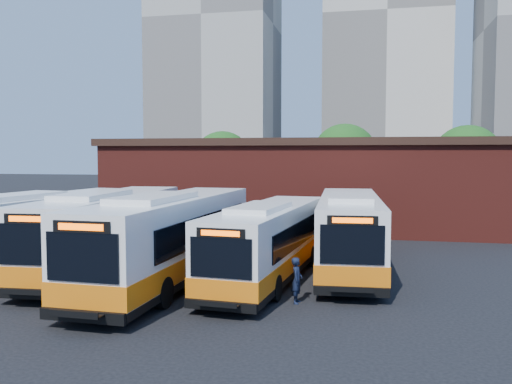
% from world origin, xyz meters
% --- Properties ---
extents(ground, '(220.00, 220.00, 0.00)m').
position_xyz_m(ground, '(0.00, 0.00, 0.00)').
color(ground, black).
extents(bus_farwest, '(4.20, 13.29, 3.57)m').
position_xyz_m(bus_farwest, '(-10.75, 2.58, 1.62)').
color(bus_farwest, white).
rests_on(bus_farwest, ground).
extents(bus_west, '(3.56, 13.66, 3.69)m').
position_xyz_m(bus_west, '(-7.39, 2.57, 1.67)').
color(bus_west, white).
rests_on(bus_west, ground).
extents(bus_midwest, '(3.43, 13.97, 3.77)m').
position_xyz_m(bus_midwest, '(-3.59, 0.71, 1.71)').
color(bus_midwest, white).
rests_on(bus_midwest, ground).
extents(bus_mideast, '(3.57, 12.36, 3.32)m').
position_xyz_m(bus_mideast, '(0.34, 2.01, 1.51)').
color(bus_mideast, white).
rests_on(bus_mideast, ground).
extents(bus_east, '(3.36, 13.21, 3.57)m').
position_xyz_m(bus_east, '(3.59, 5.06, 1.62)').
color(bus_east, white).
rests_on(bus_east, ground).
extents(transit_worker, '(0.42, 0.62, 1.65)m').
position_xyz_m(transit_worker, '(1.98, -1.44, 0.83)').
color(transit_worker, black).
rests_on(transit_worker, ground).
extents(depot_building, '(28.60, 12.60, 6.40)m').
position_xyz_m(depot_building, '(0.00, 20.00, 3.26)').
color(depot_building, maroon).
rests_on(depot_building, ground).
extents(tree_west, '(6.00, 6.00, 7.65)m').
position_xyz_m(tree_west, '(-10.00, 32.00, 4.64)').
color(tree_west, '#382314').
rests_on(tree_west, ground).
extents(tree_mid, '(6.56, 6.56, 8.36)m').
position_xyz_m(tree_mid, '(2.00, 34.00, 5.08)').
color(tree_mid, '#382314').
rests_on(tree_mid, ground).
extents(tree_east, '(6.24, 6.24, 7.96)m').
position_xyz_m(tree_east, '(13.00, 31.00, 4.83)').
color(tree_east, '#382314').
rests_on(tree_east, ground).
extents(tower_left, '(20.00, 18.00, 56.20)m').
position_xyz_m(tower_left, '(-22.00, 72.00, 27.84)').
color(tower_left, '#ABA89D').
rests_on(tower_left, ground).
extents(tower_center, '(22.00, 20.00, 61.20)m').
position_xyz_m(tower_center, '(7.00, 86.00, 30.34)').
color(tower_center, beige).
rests_on(tower_center, ground).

